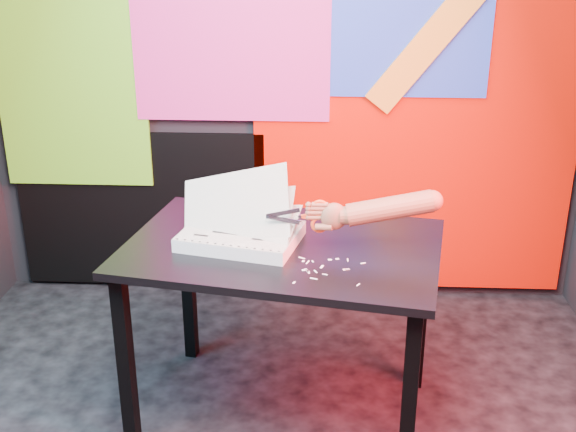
{
  "coord_description": "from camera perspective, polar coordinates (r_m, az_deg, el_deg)",
  "views": [
    {
      "loc": [
        0.2,
        -2.02,
        1.83
      ],
      "look_at": [
        0.08,
        0.39,
        0.87
      ],
      "focal_mm": 45.0,
      "sensor_mm": 36.0,
      "label": 1
    }
  ],
  "objects": [
    {
      "name": "work_table",
      "position": [
        2.7,
        -0.4,
        -4.09
      ],
      "size": [
        1.26,
        0.95,
        0.75
      ],
      "rotation": [
        0.0,
        0.0,
        -0.18
      ],
      "color": "black",
      "rests_on": "ground"
    },
    {
      "name": "hand_forearm",
      "position": [
        2.56,
        7.3,
        0.52
      ],
      "size": [
        0.47,
        0.09,
        0.15
      ],
      "rotation": [
        0.0,
        0.0,
        0.04
      ],
      "color": "brown",
      "rests_on": "work_table"
    },
    {
      "name": "backdrop",
      "position": [
        3.59,
        0.63,
        7.67
      ],
      "size": [
        2.88,
        0.05,
        2.08
      ],
      "color": "red",
      "rests_on": "ground"
    },
    {
      "name": "printout_stack",
      "position": [
        2.67,
        -3.77,
        -1.5
      ],
      "size": [
        0.48,
        0.39,
        0.31
      ],
      "rotation": [
        0.0,
        0.0,
        -0.23
      ],
      "color": "silver",
      "rests_on": "work_table"
    },
    {
      "name": "room",
      "position": [
        2.09,
        -2.71,
        8.38
      ],
      "size": [
        3.01,
        3.01,
        2.71
      ],
      "color": "black",
      "rests_on": "ground"
    },
    {
      "name": "scissors",
      "position": [
        2.55,
        2.17,
        -0.03
      ],
      "size": [
        0.22,
        0.02,
        0.13
      ],
      "rotation": [
        0.0,
        0.0,
        0.04
      ],
      "color": "#A0A4B8",
      "rests_on": "printout_stack"
    },
    {
      "name": "paper_clippings",
      "position": [
        2.48,
        2.68,
        -4.11
      ],
      "size": [
        0.25,
        0.21,
        0.0
      ],
      "color": "white",
      "rests_on": "work_table"
    }
  ]
}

